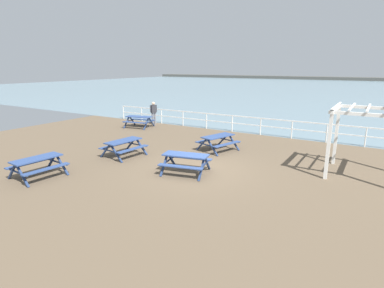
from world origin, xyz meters
TOP-DOWN VIEW (x-y plane):
  - ground_plane at (0.00, 0.00)m, footprint 30.00×24.00m
  - sea_band at (0.00, 52.75)m, footprint 142.00×90.00m
  - distant_shoreline at (0.00, 95.75)m, footprint 142.00×6.00m
  - seaward_railing at (-0.00, 7.75)m, footprint 23.07×0.07m
  - picnic_table_near_left at (-0.61, 3.09)m, footprint 1.96×2.16m
  - picnic_table_near_right at (-0.17, -0.63)m, footprint 2.08×1.86m
  - picnic_table_far_left at (-8.09, 5.71)m, footprint 2.04×1.82m
  - picnic_table_far_right at (-3.97, -0.16)m, footprint 1.68×1.93m
  - picnic_table_seaward at (-4.77, -4.03)m, footprint 1.67×1.91m
  - visitor at (-7.90, 7.12)m, footprint 0.35×0.48m
  - lattice_pergola at (5.84, 2.66)m, footprint 2.45×2.57m

SIDE VIEW (x-z plane):
  - ground_plane at x=0.00m, z-range -0.20..0.00m
  - sea_band at x=0.00m, z-range 0.00..0.00m
  - distant_shoreline at x=0.00m, z-range -0.90..0.90m
  - picnic_table_near_left at x=-0.61m, z-range 0.19..0.98m
  - picnic_table_near_right at x=-0.17m, z-range 0.19..0.98m
  - picnic_table_far_left at x=-8.09m, z-range 0.19..0.98m
  - picnic_table_far_right at x=-3.97m, z-range 0.19..0.98m
  - picnic_table_seaward at x=-4.77m, z-range 0.19..0.98m
  - seaward_railing at x=0.00m, z-range 0.21..1.29m
  - visitor at x=-7.90m, z-range 0.12..1.78m
  - lattice_pergola at x=5.84m, z-range 0.65..3.35m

